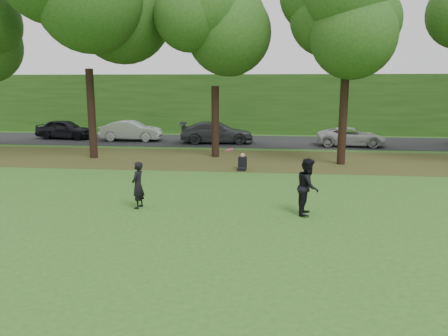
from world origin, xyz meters
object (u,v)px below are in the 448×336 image
Objects in this scene: player_right at (308,187)px; player_left at (138,185)px; frisbee at (229,150)px; seated_person at (242,164)px.

player_left is at bearing 98.40° from player_right.
player_right is (5.79, -0.11, 0.12)m from player_left.
frisbee is 0.34× the size of seated_person.
player_right is 2.87m from frisbee.
frisbee is at bearing -87.35° from seated_person.
player_right is at bearing 3.89° from frisbee.
frisbee is at bearing 93.20° from player_left.
seated_person is at bearing 90.44° from frisbee.
player_left is 0.87× the size of player_right.
seated_person is (-2.66, 7.31, -0.63)m from player_right.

